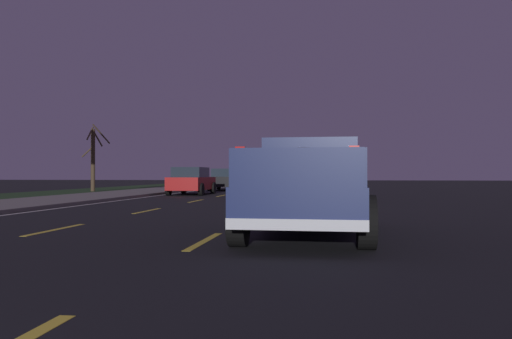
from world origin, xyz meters
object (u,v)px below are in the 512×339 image
sedan_silver (324,183)px  pickup_truck (309,183)px  sedan_black (226,179)px  sedan_red (192,181)px  bare_tree_far (93,157)px

sedan_silver → pickup_truck: bearing=179.0°
sedan_black → sedan_silver: bearing=-152.7°
pickup_truck → sedan_black: 27.85m
sedan_black → sedan_red: bearing=177.1°
sedan_silver → sedan_black: 15.39m
sedan_silver → sedan_red: size_ratio=1.00×
sedan_black → bare_tree_far: 9.24m
pickup_truck → sedan_silver: size_ratio=1.24×
sedan_silver → bare_tree_far: 18.52m
sedan_silver → sedan_black: (13.68, 7.06, 0.00)m
bare_tree_far → pickup_truck: bearing=-147.0°
sedan_red → sedan_black: bearing=-2.9°
sedan_silver → bare_tree_far: bearing=56.8°
sedan_black → bare_tree_far: (-3.57, 8.39, 1.52)m
bare_tree_far → sedan_black: bearing=-67.0°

